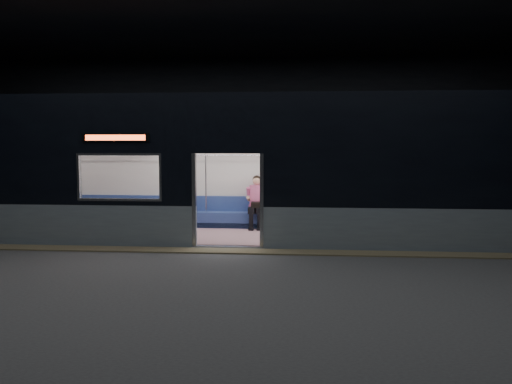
# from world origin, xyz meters

# --- Properties ---
(station_floor) EXTENTS (24.00, 14.00, 0.01)m
(station_floor) POSITION_xyz_m (0.00, 0.00, -0.01)
(station_floor) COLOR #47494C
(station_floor) RESTS_ON ground
(station_envelope) EXTENTS (24.00, 14.00, 5.00)m
(station_envelope) POSITION_xyz_m (0.00, 0.00, 3.66)
(station_envelope) COLOR black
(station_envelope) RESTS_ON station_floor
(tactile_strip) EXTENTS (22.80, 0.50, 0.03)m
(tactile_strip) POSITION_xyz_m (0.00, 0.55, 0.01)
(tactile_strip) COLOR #8C7F59
(tactile_strip) RESTS_ON station_floor
(metro_car) EXTENTS (18.00, 3.04, 3.35)m
(metro_car) POSITION_xyz_m (-0.00, 2.54, 1.85)
(metro_car) COLOR #92A4AE
(metro_car) RESTS_ON station_floor
(passenger) EXTENTS (0.40, 0.69, 1.38)m
(passenger) POSITION_xyz_m (0.41, 3.55, 0.80)
(passenger) COLOR black
(passenger) RESTS_ON metro_car
(handbag) EXTENTS (0.31, 0.27, 0.14)m
(handbag) POSITION_xyz_m (0.44, 3.32, 0.68)
(handbag) COLOR black
(handbag) RESTS_ON passenger
(transit_map) EXTENTS (1.10, 0.03, 0.71)m
(transit_map) POSITION_xyz_m (5.00, 3.85, 1.51)
(transit_map) COLOR white
(transit_map) RESTS_ON metro_car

